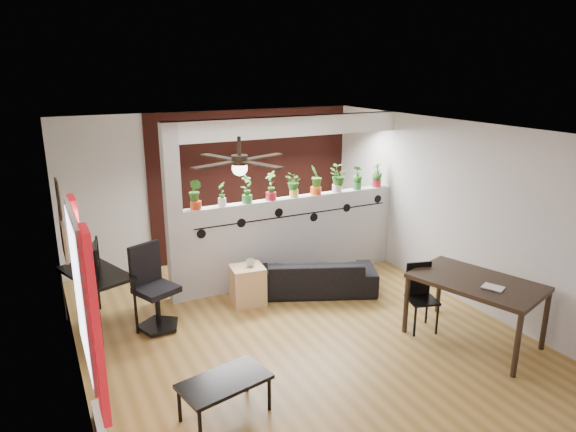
# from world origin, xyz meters

# --- Properties ---
(room_shell) EXTENTS (6.30, 7.10, 2.90)m
(room_shell) POSITION_xyz_m (0.00, 0.00, 1.30)
(room_shell) COLOR olive
(room_shell) RESTS_ON ground
(partition_wall) EXTENTS (3.60, 0.18, 1.35)m
(partition_wall) POSITION_xyz_m (0.80, 1.50, 0.68)
(partition_wall) COLOR #BCBCC1
(partition_wall) RESTS_ON ground
(ceiling_header) EXTENTS (3.60, 0.18, 0.30)m
(ceiling_header) POSITION_xyz_m (0.80, 1.50, 2.45)
(ceiling_header) COLOR white
(ceiling_header) RESTS_ON room_shell
(pier_column) EXTENTS (0.22, 0.20, 2.60)m
(pier_column) POSITION_xyz_m (-1.11, 1.50, 1.30)
(pier_column) COLOR #BCBCC1
(pier_column) RESTS_ON ground
(brick_panel) EXTENTS (3.90, 0.05, 2.60)m
(brick_panel) POSITION_xyz_m (0.80, 2.97, 1.30)
(brick_panel) COLOR #A03B2E
(brick_panel) RESTS_ON ground
(vine_decal) EXTENTS (3.31, 0.01, 0.30)m
(vine_decal) POSITION_xyz_m (0.80, 1.40, 1.08)
(vine_decal) COLOR black
(vine_decal) RESTS_ON partition_wall
(window_assembly) EXTENTS (0.09, 1.30, 1.55)m
(window_assembly) POSITION_xyz_m (-2.56, -1.20, 1.51)
(window_assembly) COLOR white
(window_assembly) RESTS_ON room_shell
(corkboard) EXTENTS (0.03, 0.60, 0.45)m
(corkboard) POSITION_xyz_m (-2.58, 0.95, 1.35)
(corkboard) COLOR #9F754C
(corkboard) RESTS_ON room_shell
(framed_art) EXTENTS (0.03, 0.34, 0.44)m
(framed_art) POSITION_xyz_m (-2.58, 0.90, 1.85)
(framed_art) COLOR #8C7259
(framed_art) RESTS_ON room_shell
(ceiling_fan) EXTENTS (1.19, 1.19, 0.43)m
(ceiling_fan) POSITION_xyz_m (-0.80, -0.30, 2.31)
(ceiling_fan) COLOR black
(ceiling_fan) RESTS_ON room_shell
(potted_plant_0) EXTENTS (0.28, 0.29, 0.44)m
(potted_plant_0) POSITION_xyz_m (-0.78, 1.50, 1.58)
(potted_plant_0) COLOR red
(potted_plant_0) RESTS_ON partition_wall
(potted_plant_1) EXTENTS (0.16, 0.19, 0.36)m
(potted_plant_1) POSITION_xyz_m (-0.39, 1.50, 1.54)
(potted_plant_1) COLOR white
(potted_plant_1) RESTS_ON partition_wall
(potted_plant_2) EXTENTS (0.26, 0.23, 0.43)m
(potted_plant_2) POSITION_xyz_m (0.01, 1.50, 1.58)
(potted_plant_2) COLOR #318737
(potted_plant_2) RESTS_ON partition_wall
(potted_plant_3) EXTENTS (0.24, 0.27, 0.44)m
(potted_plant_3) POSITION_xyz_m (0.41, 1.50, 1.58)
(potted_plant_3) COLOR #B31C27
(potted_plant_3) RESTS_ON partition_wall
(potted_plant_4) EXTENTS (0.21, 0.23, 0.40)m
(potted_plant_4) POSITION_xyz_m (0.80, 1.50, 1.56)
(potted_plant_4) COLOR #EBCD53
(potted_plant_4) RESTS_ON partition_wall
(potted_plant_5) EXTENTS (0.32, 0.31, 0.47)m
(potted_plant_5) POSITION_xyz_m (1.20, 1.50, 1.60)
(potted_plant_5) COLOR #EC5A1B
(potted_plant_5) RESTS_ON partition_wall
(potted_plant_6) EXTENTS (0.27, 0.29, 0.44)m
(potted_plant_6) POSITION_xyz_m (1.59, 1.50, 1.58)
(potted_plant_6) COLOR white
(potted_plant_6) RESTS_ON partition_wall
(potted_plant_7) EXTENTS (0.24, 0.25, 0.40)m
(potted_plant_7) POSITION_xyz_m (1.98, 1.50, 1.56)
(potted_plant_7) COLOR #328B3E
(potted_plant_7) RESTS_ON partition_wall
(potted_plant_8) EXTENTS (0.24, 0.26, 0.42)m
(potted_plant_8) POSITION_xyz_m (2.38, 1.50, 1.57)
(potted_plant_8) COLOR #B01C29
(potted_plant_8) RESTS_ON partition_wall
(sofa) EXTENTS (1.88, 1.33, 0.51)m
(sofa) POSITION_xyz_m (0.82, 0.86, 0.26)
(sofa) COLOR black
(sofa) RESTS_ON ground
(cube_shelf) EXTENTS (0.51, 0.46, 0.57)m
(cube_shelf) POSITION_xyz_m (-0.24, 0.94, 0.28)
(cube_shelf) COLOR tan
(cube_shelf) RESTS_ON ground
(cup) EXTENTS (0.15, 0.15, 0.10)m
(cup) POSITION_xyz_m (-0.19, 0.94, 0.62)
(cup) COLOR gray
(cup) RESTS_ON cube_shelf
(computer_desk) EXTENTS (0.90, 1.21, 0.78)m
(computer_desk) POSITION_xyz_m (-2.25, 1.16, 0.71)
(computer_desk) COLOR black
(computer_desk) RESTS_ON ground
(monitor) EXTENTS (0.34, 0.10, 0.19)m
(monitor) POSITION_xyz_m (-2.25, 1.31, 0.88)
(monitor) COLOR black
(monitor) RESTS_ON computer_desk
(office_chair) EXTENTS (0.61, 0.62, 1.11)m
(office_chair) POSITION_xyz_m (-1.60, 0.83, 0.49)
(office_chair) COLOR black
(office_chair) RESTS_ON ground
(dining_table) EXTENTS (1.32, 1.70, 0.81)m
(dining_table) POSITION_xyz_m (1.86, -1.30, 0.73)
(dining_table) COLOR black
(dining_table) RESTS_ON ground
(book) EXTENTS (0.26, 0.29, 0.02)m
(book) POSITION_xyz_m (1.76, -1.60, 0.83)
(book) COLOR gray
(book) RESTS_ON dining_table
(folding_chair) EXTENTS (0.44, 0.44, 0.88)m
(folding_chair) POSITION_xyz_m (1.49, -0.72, 0.52)
(folding_chair) COLOR black
(folding_chair) RESTS_ON ground
(coffee_table) EXTENTS (0.94, 0.65, 0.40)m
(coffee_table) POSITION_xyz_m (-1.40, -1.28, 0.36)
(coffee_table) COLOR black
(coffee_table) RESTS_ON ground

